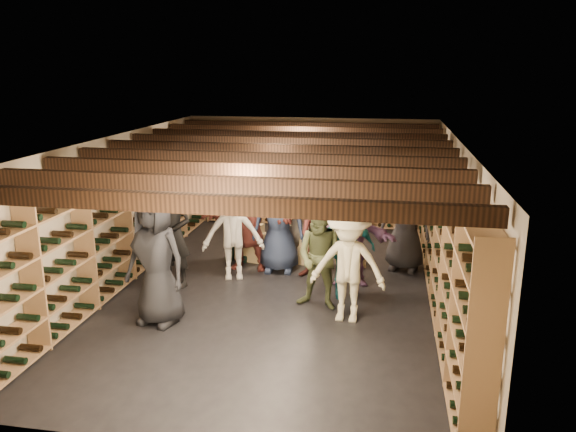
% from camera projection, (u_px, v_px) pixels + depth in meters
% --- Properties ---
extents(ground, '(8.00, 8.00, 0.00)m').
position_uv_depth(ground, '(276.00, 288.00, 9.11)').
color(ground, black).
rests_on(ground, ground).
extents(walls, '(5.52, 8.02, 2.40)m').
position_uv_depth(walls, '(276.00, 217.00, 8.80)').
color(walls, '#B3A68B').
rests_on(walls, ground).
extents(ceiling, '(5.50, 8.00, 0.01)m').
position_uv_depth(ceiling, '(275.00, 141.00, 8.49)').
color(ceiling, beige).
rests_on(ceiling, walls).
extents(ceiling_joists, '(5.40, 7.12, 0.18)m').
position_uv_depth(ceiling_joists, '(275.00, 150.00, 8.52)').
color(ceiling_joists, black).
rests_on(ceiling_joists, ground).
extents(wine_rack_left, '(0.32, 7.50, 2.15)m').
position_uv_depth(wine_rack_left, '(123.00, 217.00, 9.26)').
color(wine_rack_left, '#9E754C').
rests_on(wine_rack_left, ground).
extents(wine_rack_right, '(0.32, 7.50, 2.15)m').
position_uv_depth(wine_rack_right, '(444.00, 233.00, 8.40)').
color(wine_rack_right, '#9E754C').
rests_on(wine_rack_right, ground).
extents(wine_rack_back, '(4.70, 0.30, 2.15)m').
position_uv_depth(wine_rack_back, '(309.00, 178.00, 12.47)').
color(wine_rack_back, '#9E754C').
rests_on(wine_rack_back, ground).
extents(crate_stack_left, '(0.56, 0.43, 0.68)m').
position_uv_depth(crate_stack_left, '(250.00, 242.00, 10.38)').
color(crate_stack_left, tan).
rests_on(crate_stack_left, ground).
extents(crate_stack_right, '(0.56, 0.44, 0.51)m').
position_uv_depth(crate_stack_right, '(314.00, 250.00, 10.20)').
color(crate_stack_right, tan).
rests_on(crate_stack_right, ground).
extents(crate_loose, '(0.57, 0.46, 0.17)m').
position_uv_depth(crate_loose, '(350.00, 261.00, 10.14)').
color(crate_loose, tan).
rests_on(crate_loose, ground).
extents(person_0, '(1.02, 0.78, 1.87)m').
position_uv_depth(person_0, '(156.00, 259.00, 7.68)').
color(person_0, black).
rests_on(person_0, ground).
extents(person_1, '(0.73, 0.58, 1.75)m').
position_uv_depth(person_1, '(174.00, 234.00, 9.02)').
color(person_1, black).
rests_on(person_1, ground).
extents(person_2, '(0.87, 0.74, 1.58)m').
position_uv_depth(person_2, '(321.00, 257.00, 8.20)').
color(person_2, '#505A36').
rests_on(person_2, ground).
extents(person_3, '(1.11, 0.70, 1.63)m').
position_uv_depth(person_3, '(348.00, 266.00, 7.78)').
color(person_3, beige).
rests_on(person_3, ground).
extents(person_4, '(0.98, 0.61, 1.56)m').
position_uv_depth(person_4, '(346.00, 248.00, 8.63)').
color(person_4, '#1A727D').
rests_on(person_4, ground).
extents(person_5, '(1.66, 0.59, 1.77)m').
position_uv_depth(person_5, '(248.00, 220.00, 9.81)').
color(person_5, brown).
rests_on(person_5, ground).
extents(person_6, '(0.94, 0.65, 1.84)m').
position_uv_depth(person_6, '(279.00, 220.00, 9.68)').
color(person_6, '#222E49').
rests_on(person_6, ground).
extents(person_7, '(0.62, 0.43, 1.64)m').
position_uv_depth(person_7, '(302.00, 220.00, 10.06)').
color(person_7, gray).
rests_on(person_7, ground).
extents(person_8, '(0.78, 0.64, 1.49)m').
position_uv_depth(person_8, '(320.00, 236.00, 9.36)').
color(person_8, '#4A1F1C').
rests_on(person_8, ground).
extents(person_9, '(1.17, 0.86, 1.61)m').
position_uv_depth(person_9, '(233.00, 233.00, 9.34)').
color(person_9, '#B6B3A8').
rests_on(person_9, ground).
extents(person_10, '(1.15, 0.54, 1.90)m').
position_uv_depth(person_10, '(237.00, 210.00, 10.26)').
color(person_10, '#25483B').
rests_on(person_10, ground).
extents(person_11, '(1.45, 0.50, 1.55)m').
position_uv_depth(person_11, '(352.00, 238.00, 9.15)').
color(person_11, '#97669A').
rests_on(person_11, ground).
extents(person_12, '(1.00, 0.76, 1.83)m').
position_uv_depth(person_12, '(406.00, 219.00, 9.76)').
color(person_12, '#2D2D31').
rests_on(person_12, ground).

